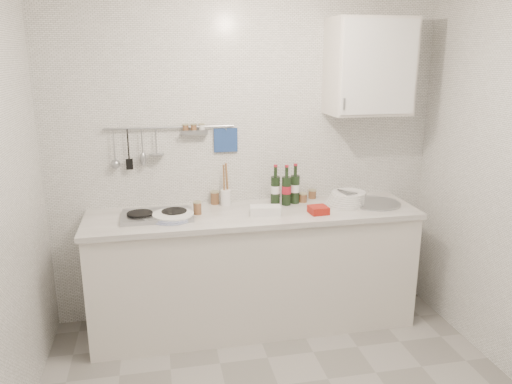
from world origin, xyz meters
TOP-DOWN VIEW (x-y plane):
  - back_wall at (0.00, 1.40)m, footprint 3.00×0.02m
  - counter at (0.01, 1.10)m, footprint 2.44×0.64m
  - wall_rail at (-0.60, 1.37)m, footprint 0.98×0.09m
  - wall_cabinet at (0.90, 1.22)m, footprint 0.60×0.38m
  - plate_stack_hob at (-0.60, 1.05)m, footprint 0.31×0.31m
  - plate_stack_sink at (0.73, 1.13)m, footprint 0.32×0.30m
  - wine_bottles at (0.28, 1.24)m, footprint 0.23×0.11m
  - butter_dish at (0.07, 1.00)m, footprint 0.23×0.15m
  - strawberry_punnet at (0.45, 0.96)m, footprint 0.14×0.14m
  - utensil_crock at (-0.18, 1.30)m, footprint 0.08×0.08m
  - jar_a at (-0.26, 1.35)m, footprint 0.07×0.07m
  - jar_b at (0.53, 1.35)m, footprint 0.06×0.06m
  - jar_c at (0.42, 1.26)m, footprint 0.07×0.07m
  - jar_d at (-0.41, 1.12)m, footprint 0.06×0.06m

SIDE VIEW (x-z plane):
  - counter at x=0.01m, z-range -0.05..0.92m
  - plate_stack_hob at x=-0.60m, z-range 0.92..0.96m
  - strawberry_punnet at x=0.45m, z-range 0.92..0.97m
  - butter_dish at x=0.07m, z-range 0.92..0.99m
  - jar_b at x=0.53m, z-range 0.92..0.99m
  - jar_c at x=0.42m, z-range 0.92..0.99m
  - jar_d at x=-0.41m, z-range 0.92..1.02m
  - plate_stack_sink at x=0.73m, z-range 0.91..1.02m
  - jar_a at x=-0.26m, z-range 0.92..1.02m
  - utensil_crock at x=-0.18m, z-range 0.83..1.17m
  - wine_bottles at x=0.28m, z-range 0.92..1.23m
  - back_wall at x=0.00m, z-range 0.00..2.50m
  - wall_rail at x=-0.60m, z-range 1.26..1.60m
  - wall_cabinet at x=0.90m, z-range 1.60..2.30m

